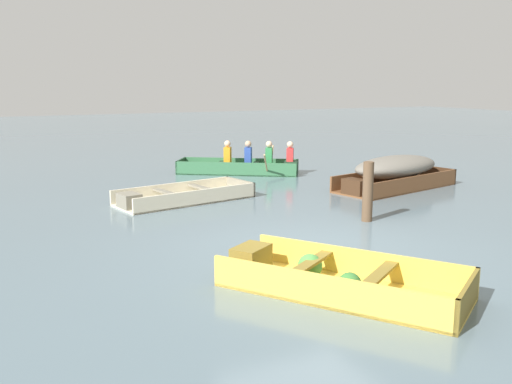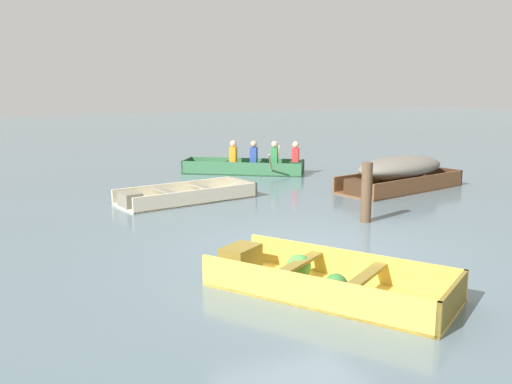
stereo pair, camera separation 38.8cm
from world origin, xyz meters
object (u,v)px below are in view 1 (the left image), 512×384
at_px(rowboat_green_with_crew, 247,165).
at_px(mooring_post, 368,192).
at_px(dinghy_yellow_foreground, 330,279).
at_px(skiff_cream_mid_moored, 180,197).
at_px(skiff_wooden_brown_near_moored, 395,170).

bearing_deg(rowboat_green_with_crew, mooring_post, -94.48).
distance_m(dinghy_yellow_foreground, mooring_post, 3.79).
height_order(dinghy_yellow_foreground, skiff_cream_mid_moored, dinghy_yellow_foreground).
xyz_separation_m(dinghy_yellow_foreground, skiff_cream_mid_moored, (0.10, 5.88, -0.03)).
distance_m(dinghy_yellow_foreground, skiff_wooden_brown_near_moored, 7.31).
relative_size(skiff_wooden_brown_near_moored, mooring_post, 3.13).
bearing_deg(mooring_post, rowboat_green_with_crew, 85.52).
relative_size(skiff_cream_mid_moored, rowboat_green_with_crew, 0.93).
bearing_deg(skiff_cream_mid_moored, dinghy_yellow_foreground, -91.00).
distance_m(skiff_wooden_brown_near_moored, mooring_post, 3.54).
relative_size(skiff_wooden_brown_near_moored, rowboat_green_with_crew, 1.04).
relative_size(skiff_cream_mid_moored, mooring_post, 2.81).
bearing_deg(mooring_post, skiff_cream_mid_moored, 128.54).
bearing_deg(dinghy_yellow_foreground, mooring_post, 45.48).
height_order(skiff_wooden_brown_near_moored, mooring_post, mooring_post).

